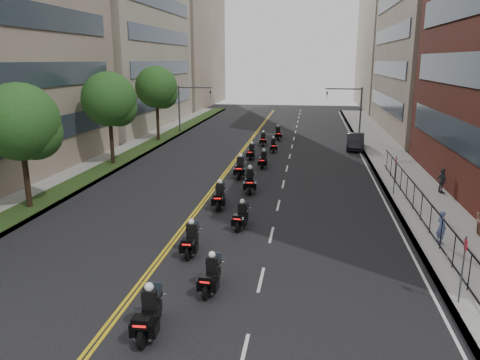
% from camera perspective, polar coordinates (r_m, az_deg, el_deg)
% --- Properties ---
extents(ground, '(160.00, 160.00, 0.00)m').
position_cam_1_polar(ground, '(15.59, -11.99, -19.14)').
color(ground, black).
rests_on(ground, ground).
extents(sidewalk_right, '(4.00, 90.00, 0.15)m').
position_cam_1_polar(sidewalk_right, '(38.70, 18.87, 1.01)').
color(sidewalk_right, gray).
rests_on(sidewalk_right, ground).
extents(sidewalk_left, '(4.00, 90.00, 0.15)m').
position_cam_1_polar(sidewalk_left, '(41.63, -15.65, 2.16)').
color(sidewalk_left, gray).
rests_on(sidewalk_left, ground).
extents(grass_strip, '(2.00, 90.00, 0.04)m').
position_cam_1_polar(grass_strip, '(41.29, -14.65, 2.27)').
color(grass_strip, '#1B3413').
rests_on(grass_strip, sidewalk_left).
extents(building_right_tan, '(15.11, 28.00, 30.00)m').
position_cam_1_polar(building_right_tan, '(62.66, 25.28, 19.06)').
color(building_right_tan, gray).
rests_on(building_right_tan, ground).
extents(building_right_far, '(15.00, 28.00, 26.00)m').
position_cam_1_polar(building_right_far, '(91.71, 19.77, 16.42)').
color(building_right_far, gray).
rests_on(building_right_far, ground).
extents(building_left_far, '(16.00, 28.00, 26.00)m').
position_cam_1_polar(building_left_far, '(94.12, -8.47, 17.01)').
color(building_left_far, gray).
rests_on(building_left_far, ground).
extents(iron_fence, '(0.05, 28.00, 1.50)m').
position_cam_1_polar(iron_fence, '(25.99, 21.71, -3.71)').
color(iron_fence, black).
rests_on(iron_fence, sidewalk_right).
extents(street_trees, '(4.40, 38.40, 7.98)m').
position_cam_1_polar(street_trees, '(34.76, -19.04, 8.03)').
color(street_trees, '#322016').
rests_on(street_trees, ground).
extents(traffic_signal_right, '(4.09, 0.20, 5.60)m').
position_cam_1_polar(traffic_signal_right, '(54.50, 13.53, 8.95)').
color(traffic_signal_right, '#3F3F44').
rests_on(traffic_signal_right, ground).
extents(traffic_signal_left, '(4.09, 0.20, 5.60)m').
position_cam_1_polar(traffic_signal_left, '(56.19, -6.50, 9.41)').
color(traffic_signal_left, '#3F3F44').
rests_on(traffic_signal_left, ground).
extents(motorcycle_0, '(0.56, 2.36, 1.74)m').
position_cam_1_polar(motorcycle_0, '(15.72, -11.04, -15.84)').
color(motorcycle_0, black).
rests_on(motorcycle_0, ground).
extents(motorcycle_1, '(0.55, 2.13, 1.57)m').
position_cam_1_polar(motorcycle_1, '(18.07, -3.52, -11.60)').
color(motorcycle_1, black).
rests_on(motorcycle_1, ground).
extents(motorcycle_2, '(0.52, 2.22, 1.64)m').
position_cam_1_polar(motorcycle_2, '(21.35, -5.99, -7.35)').
color(motorcycle_2, black).
rests_on(motorcycle_2, ground).
extents(motorcycle_3, '(0.63, 2.10, 1.55)m').
position_cam_1_polar(motorcycle_3, '(24.42, 0.19, -4.51)').
color(motorcycle_3, black).
rests_on(motorcycle_3, ground).
extents(motorcycle_4, '(0.57, 2.34, 1.72)m').
position_cam_1_polar(motorcycle_4, '(27.71, -2.49, -2.05)').
color(motorcycle_4, black).
rests_on(motorcycle_4, ground).
extents(motorcycle_5, '(0.71, 2.46, 1.82)m').
position_cam_1_polar(motorcycle_5, '(30.97, 1.22, -0.20)').
color(motorcycle_5, black).
rests_on(motorcycle_5, ground).
extents(motorcycle_6, '(0.57, 2.45, 1.81)m').
position_cam_1_polar(motorcycle_6, '(34.82, 0.02, 1.45)').
color(motorcycle_6, black).
rests_on(motorcycle_6, ground).
extents(motorcycle_7, '(0.54, 2.12, 1.56)m').
position_cam_1_polar(motorcycle_7, '(38.11, 2.89, 2.42)').
color(motorcycle_7, black).
rests_on(motorcycle_7, ground).
extents(motorcycle_8, '(0.53, 2.11, 1.55)m').
position_cam_1_polar(motorcycle_8, '(41.44, 1.41, 3.41)').
color(motorcycle_8, black).
rests_on(motorcycle_8, ground).
extents(motorcycle_9, '(0.63, 2.07, 1.53)m').
position_cam_1_polar(motorcycle_9, '(44.69, 4.08, 4.18)').
color(motorcycle_9, black).
rests_on(motorcycle_9, ground).
extents(motorcycle_10, '(0.56, 2.07, 1.53)m').
position_cam_1_polar(motorcycle_10, '(48.22, 2.83, 4.95)').
color(motorcycle_10, black).
rests_on(motorcycle_10, ground).
extents(motorcycle_11, '(0.70, 2.28, 1.69)m').
position_cam_1_polar(motorcycle_11, '(51.62, 4.65, 5.62)').
color(motorcycle_11, black).
rests_on(motorcycle_11, ground).
extents(parked_sedan, '(2.02, 4.78, 1.53)m').
position_cam_1_polar(parked_sedan, '(47.42, 13.89, 4.58)').
color(parked_sedan, black).
rests_on(parked_sedan, ground).
extents(pedestrian_a, '(0.54, 0.67, 1.57)m').
position_cam_1_polar(pedestrian_a, '(23.98, 23.34, -5.29)').
color(pedestrian_a, '#526196').
rests_on(pedestrian_a, sidewalk_right).
extents(pedestrian_c, '(0.66, 1.04, 1.64)m').
position_cam_1_polar(pedestrian_c, '(32.89, 23.41, -0.08)').
color(pedestrian_c, '#3F4046').
rests_on(pedestrian_c, sidewalk_right).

